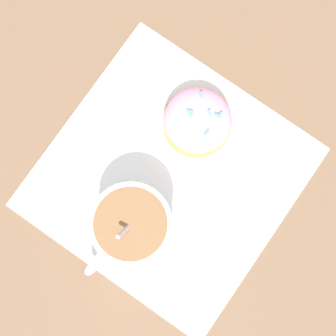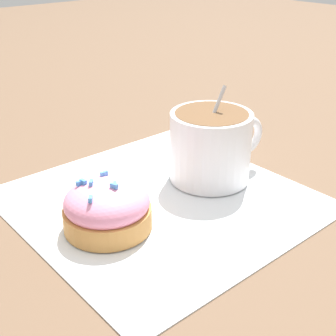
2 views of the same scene
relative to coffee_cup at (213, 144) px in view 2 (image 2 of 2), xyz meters
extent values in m
plane|color=brown|center=(-0.07, 0.00, -0.04)|extent=(3.00, 3.00, 0.00)
cube|color=white|center=(-0.07, 0.00, -0.04)|extent=(0.27, 0.28, 0.00)
cylinder|color=white|center=(0.00, 0.00, 0.00)|extent=(0.09, 0.09, 0.07)
cylinder|color=brown|center=(0.00, 0.00, 0.03)|extent=(0.08, 0.08, 0.01)
torus|color=white|center=(0.05, -0.01, 0.00)|extent=(0.05, 0.01, 0.04)
ellipsoid|color=silver|center=(0.02, 0.00, -0.03)|extent=(0.02, 0.02, 0.01)
cylinder|color=silver|center=(-0.01, 0.00, 0.02)|extent=(0.05, 0.01, 0.09)
cylinder|color=#C18442|center=(-0.14, -0.01, -0.03)|extent=(0.08, 0.08, 0.02)
ellipsoid|color=pink|center=(-0.14, -0.01, -0.01)|extent=(0.08, 0.08, 0.04)
cube|color=#4C99EA|center=(-0.15, 0.00, 0.00)|extent=(0.01, 0.01, 0.00)
cube|color=#4C99EA|center=(-0.13, 0.01, 0.00)|extent=(0.01, 0.00, 0.00)
cube|color=#4C99EA|center=(-0.16, -0.02, 0.00)|extent=(0.01, 0.01, 0.00)
cube|color=#4C99EA|center=(-0.14, -0.02, 0.01)|extent=(0.01, 0.01, 0.00)
cube|color=#4C99EA|center=(-0.14, -0.01, 0.01)|extent=(0.01, 0.01, 0.00)
cube|color=#4C99EA|center=(-0.15, 0.01, 0.00)|extent=(0.00, 0.01, 0.00)
cube|color=#4C99EA|center=(-0.16, 0.01, 0.00)|extent=(0.01, 0.00, 0.00)
camera|label=1|loc=(-0.01, 0.05, 0.61)|focal=60.00mm
camera|label=2|loc=(-0.34, -0.31, 0.20)|focal=50.00mm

